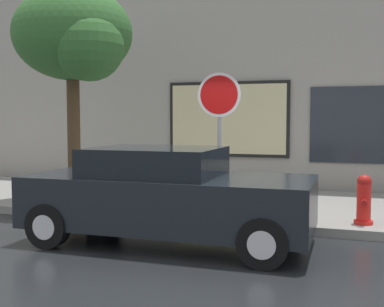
% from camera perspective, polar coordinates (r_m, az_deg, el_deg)
% --- Properties ---
extents(ground_plane, '(60.00, 60.00, 0.00)m').
position_cam_1_polar(ground_plane, '(6.98, 4.84, -11.11)').
color(ground_plane, black).
extents(sidewalk, '(20.00, 4.00, 0.15)m').
position_cam_1_polar(sidewalk, '(9.84, 8.87, -6.23)').
color(sidewalk, gray).
rests_on(sidewalk, ground).
extents(building_facade, '(20.00, 0.67, 7.00)m').
position_cam_1_polar(building_facade, '(12.27, 10.93, 11.76)').
color(building_facade, '#9E998E').
rests_on(building_facade, ground).
extents(parked_car, '(4.16, 1.84, 1.41)m').
position_cam_1_polar(parked_car, '(7.09, -3.04, -5.02)').
color(parked_car, black).
rests_on(parked_car, ground).
extents(fire_hydrant, '(0.30, 0.44, 0.80)m').
position_cam_1_polar(fire_hydrant, '(8.17, 19.79, -5.22)').
color(fire_hydrant, red).
rests_on(fire_hydrant, sidewalk).
extents(street_tree, '(2.47, 2.10, 4.32)m').
position_cam_1_polar(street_tree, '(10.04, -13.72, 13.27)').
color(street_tree, '#4C3823').
rests_on(street_tree, sidewalk).
extents(stop_sign, '(0.76, 0.10, 2.48)m').
position_cam_1_polar(stop_sign, '(8.28, 3.26, 4.58)').
color(stop_sign, gray).
rests_on(stop_sign, sidewalk).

